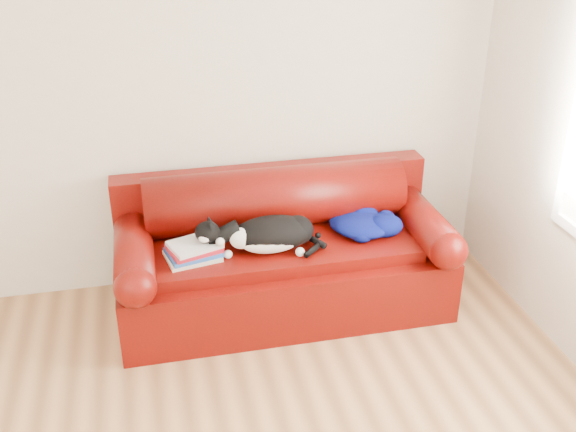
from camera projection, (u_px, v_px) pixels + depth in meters
name	position (u px, v px, depth m)	size (l,w,h in m)	color
room_shell	(208.00, 163.00, 2.36)	(4.52, 4.02, 2.61)	beige
sofa_base	(283.00, 274.00, 4.41)	(2.10, 0.90, 0.50)	#3A0602
sofa_back	(275.00, 217.00, 4.48)	(2.10, 1.01, 0.88)	#3A0602
book_stack	(194.00, 251.00, 4.06)	(0.35, 0.31, 0.10)	beige
cat	(272.00, 235.00, 4.13)	(0.73, 0.29, 0.27)	black
blanket	(365.00, 223.00, 4.35)	(0.46, 0.38, 0.14)	#04023F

